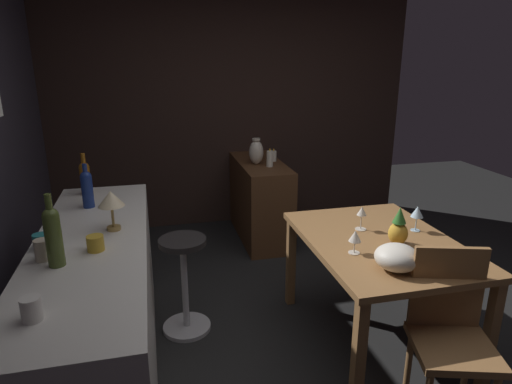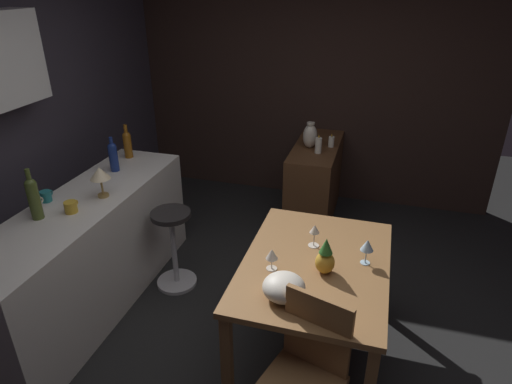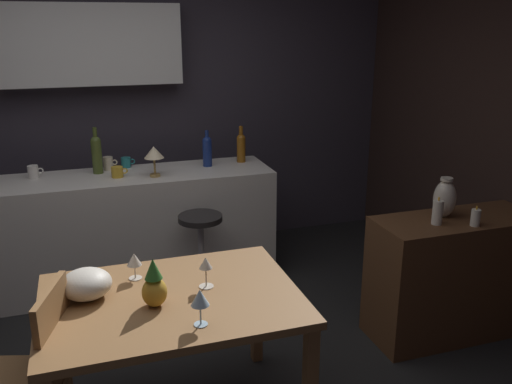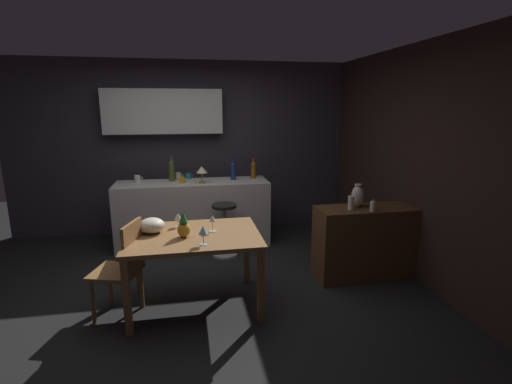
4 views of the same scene
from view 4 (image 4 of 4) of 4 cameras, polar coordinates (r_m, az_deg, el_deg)
name	(u,v)px [view 4 (image 4 of 4)]	position (r m, az deg, el deg)	size (l,w,h in m)	color
ground_plane	(191,287)	(4.26, -9.81, -14.12)	(9.00, 9.00, 0.00)	black
wall_kitchen_back	(181,141)	(5.90, -11.30, 7.70)	(5.20, 0.33, 2.60)	#38333D
wall_side_right	(400,159)	(4.86, 21.14, 4.71)	(0.10, 4.40, 2.60)	#33231E
dining_table	(194,243)	(3.64, -9.48, -7.63)	(1.25, 0.91, 0.74)	olive
kitchen_counter	(194,213)	(5.37, -9.49, -3.19)	(2.10, 0.60, 0.90)	silver
sideboard_cabinet	(364,242)	(4.47, 16.11, -7.38)	(1.10, 0.44, 0.82)	#56351E
chair_near_window	(123,266)	(3.69, -19.63, -10.63)	(0.50, 0.50, 0.91)	olive
bar_stool	(224,228)	(4.91, -4.83, -5.55)	(0.34, 0.34, 0.69)	#262323
wine_glass_left	(212,219)	(3.63, -6.65, -4.17)	(0.07, 0.07, 0.16)	silver
wine_glass_right	(178,217)	(3.82, -11.83, -3.72)	(0.08, 0.08, 0.14)	silver
wine_glass_center	(203,231)	(3.29, -8.07, -5.83)	(0.08, 0.08, 0.17)	silver
pineapple_centerpiece	(184,226)	(3.52, -10.97, -5.18)	(0.12, 0.12, 0.24)	gold
fruit_bowl	(152,225)	(3.72, -15.61, -4.92)	(0.24, 0.24, 0.14)	beige
wine_bottle_amber	(254,169)	(5.43, -0.38, 3.51)	(0.07, 0.07, 0.30)	#8C5114
wine_bottle_cobalt	(233,170)	(5.34, -3.48, 3.34)	(0.07, 0.07, 0.29)	navy
wine_bottle_olive	(172,170)	(5.35, -12.73, 3.35)	(0.08, 0.08, 0.36)	#475623
cup_mustard	(182,180)	(5.21, -11.24, 1.80)	(0.12, 0.09, 0.08)	gold
cup_teal	(188,176)	(5.48, -10.27, 2.39)	(0.11, 0.08, 0.08)	teal
cup_white	(137,179)	(5.42, -17.61, 1.94)	(0.11, 0.08, 0.10)	white
cup_cream	(178,176)	(5.44, -11.76, 2.38)	(0.11, 0.08, 0.11)	beige
counter_lamp	(202,170)	(5.11, -8.26, 3.28)	(0.15, 0.15, 0.23)	#A58447
pillar_candle_tall	(373,206)	(4.21, 17.37, -2.08)	(0.06, 0.06, 0.13)	white
pillar_candle_short	(351,203)	(4.20, 14.27, -1.60)	(0.06, 0.06, 0.18)	white
vase_ceramic_ivory	(358,196)	(4.33, 15.23, -0.58)	(0.14, 0.14, 0.26)	beige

